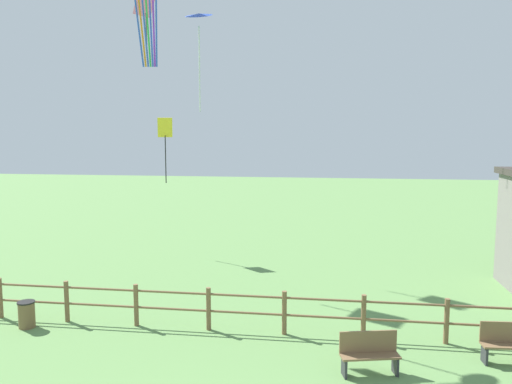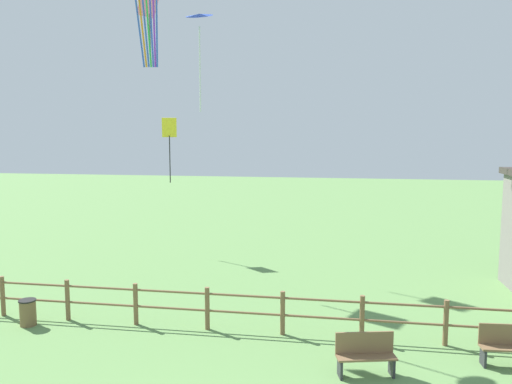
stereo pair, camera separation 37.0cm
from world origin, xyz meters
name	(u,v)px [view 2 (the right image)]	position (x,y,z in m)	size (l,w,h in m)	color
wooden_fence	(244,308)	(0.00, 7.34, 0.73)	(20.37, 0.14, 1.28)	brown
park_bench_near_fence	(365,354)	(3.37, 5.25, 0.54)	(1.48, 0.72, 1.03)	brown
park_bench_by_building	(509,345)	(6.94, 6.37, 0.54)	(1.45, 0.50, 1.03)	brown
trash_bin	(28,312)	(-6.57, 6.72, 0.40)	(0.51, 0.51, 0.80)	brown
kite_blue_delta	(199,21)	(-1.87, 9.49, 9.38)	(0.90, 0.87, 3.25)	blue
kite_pink_diamond	(149,5)	(-5.35, 14.09, 11.17)	(0.91, 1.12, 2.81)	pink
kite_yellow_diamond	(169,137)	(-5.53, 16.76, 5.64)	(0.77, 0.54, 3.14)	yellow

